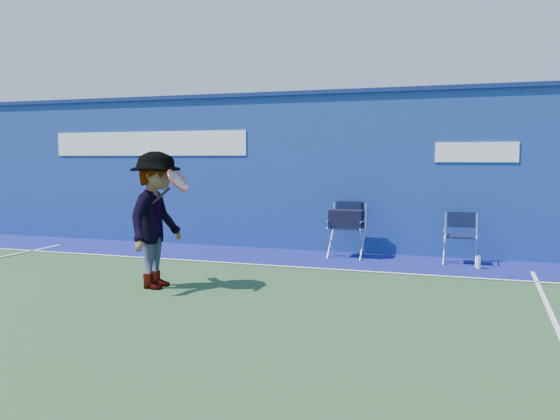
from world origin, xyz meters
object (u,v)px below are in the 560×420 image
(tennis_player, at_px, (157,220))
(directors_chair_right, at_px, (460,248))
(directors_chair_left, at_px, (347,234))
(water_bottle, at_px, (479,262))

(tennis_player, bearing_deg, directors_chair_right, 39.89)
(directors_chair_left, relative_size, tennis_player, 0.53)
(directors_chair_left, bearing_deg, directors_chair_right, -1.39)
(directors_chair_right, distance_m, water_bottle, 0.52)
(directors_chair_right, relative_size, water_bottle, 4.07)
(water_bottle, height_order, tennis_player, tennis_player)
(directors_chair_right, bearing_deg, directors_chair_left, 178.61)
(directors_chair_left, distance_m, tennis_player, 3.88)
(directors_chair_left, bearing_deg, water_bottle, -10.79)
(directors_chair_right, relative_size, tennis_player, 0.46)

